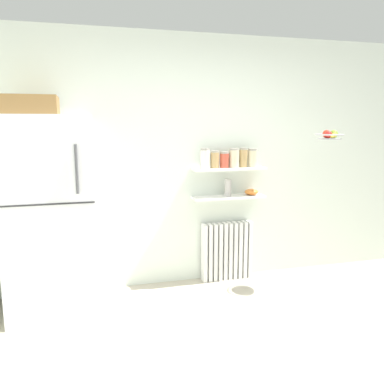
{
  "coord_description": "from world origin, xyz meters",
  "views": [
    {
      "loc": [
        -1.16,
        -2.03,
        1.7
      ],
      "look_at": [
        -0.16,
        1.6,
        1.05
      ],
      "focal_mm": 37.33,
      "sensor_mm": 36.0,
      "label": 1
    }
  ],
  "objects_px": {
    "storage_jar_3": "(234,158)",
    "radiator": "(227,251)",
    "refrigerator": "(50,212)",
    "shelf_bowl": "(251,192)",
    "vase": "(228,188)",
    "storage_jar_0": "(205,158)",
    "storage_jar_4": "(243,158)",
    "storage_jar_2": "(224,160)",
    "storage_jar_5": "(253,158)",
    "storage_jar_1": "(215,159)",
    "hanging_fruit_basket": "(330,135)"
  },
  "relations": [
    {
      "from": "storage_jar_1",
      "to": "hanging_fruit_basket",
      "type": "xyz_separation_m",
      "value": [
        1.06,
        -0.43,
        0.25
      ]
    },
    {
      "from": "storage_jar_2",
      "to": "storage_jar_3",
      "type": "distance_m",
      "value": 0.11
    },
    {
      "from": "storage_jar_2",
      "to": "storage_jar_4",
      "type": "distance_m",
      "value": 0.21
    },
    {
      "from": "radiator",
      "to": "vase",
      "type": "relative_size",
      "value": 3.49
    },
    {
      "from": "refrigerator",
      "to": "storage_jar_1",
      "type": "bearing_deg",
      "value": 8.3
    },
    {
      "from": "storage_jar_5",
      "to": "shelf_bowl",
      "type": "height_order",
      "value": "storage_jar_5"
    },
    {
      "from": "shelf_bowl",
      "to": "hanging_fruit_basket",
      "type": "relative_size",
      "value": 0.51
    },
    {
      "from": "storage_jar_3",
      "to": "storage_jar_4",
      "type": "relative_size",
      "value": 0.99
    },
    {
      "from": "storage_jar_0",
      "to": "hanging_fruit_basket",
      "type": "height_order",
      "value": "hanging_fruit_basket"
    },
    {
      "from": "storage_jar_0",
      "to": "vase",
      "type": "bearing_deg",
      "value": 0.0
    },
    {
      "from": "storage_jar_4",
      "to": "storage_jar_1",
      "type": "bearing_deg",
      "value": 180.0
    },
    {
      "from": "storage_jar_5",
      "to": "storage_jar_2",
      "type": "bearing_deg",
      "value": -180.0
    },
    {
      "from": "storage_jar_1",
      "to": "storage_jar_3",
      "type": "distance_m",
      "value": 0.21
    },
    {
      "from": "storage_jar_2",
      "to": "hanging_fruit_basket",
      "type": "relative_size",
      "value": 0.59
    },
    {
      "from": "hanging_fruit_basket",
      "to": "radiator",
      "type": "bearing_deg",
      "value": 152.62
    },
    {
      "from": "storage_jar_1",
      "to": "refrigerator",
      "type": "bearing_deg",
      "value": -171.7
    },
    {
      "from": "storage_jar_2",
      "to": "shelf_bowl",
      "type": "xyz_separation_m",
      "value": [
        0.31,
        0.0,
        -0.35
      ]
    },
    {
      "from": "vase",
      "to": "storage_jar_3",
      "type": "bearing_deg",
      "value": 0.0
    },
    {
      "from": "storage_jar_3",
      "to": "vase",
      "type": "bearing_deg",
      "value": 180.0
    },
    {
      "from": "shelf_bowl",
      "to": "storage_jar_3",
      "type": "bearing_deg",
      "value": 180.0
    },
    {
      "from": "hanging_fruit_basket",
      "to": "refrigerator",
      "type": "bearing_deg",
      "value": 175.78
    },
    {
      "from": "storage_jar_0",
      "to": "shelf_bowl",
      "type": "distance_m",
      "value": 0.65
    },
    {
      "from": "storage_jar_0",
      "to": "storage_jar_5",
      "type": "height_order",
      "value": "storage_jar_0"
    },
    {
      "from": "vase",
      "to": "refrigerator",
      "type": "bearing_deg",
      "value": -172.39
    },
    {
      "from": "storage_jar_1",
      "to": "hanging_fruit_basket",
      "type": "height_order",
      "value": "hanging_fruit_basket"
    },
    {
      "from": "storage_jar_4",
      "to": "storage_jar_5",
      "type": "distance_m",
      "value": 0.11
    },
    {
      "from": "storage_jar_2",
      "to": "storage_jar_0",
      "type": "bearing_deg",
      "value": 180.0
    },
    {
      "from": "hanging_fruit_basket",
      "to": "storage_jar_4",
      "type": "bearing_deg",
      "value": 149.48
    },
    {
      "from": "hanging_fruit_basket",
      "to": "shelf_bowl",
      "type": "bearing_deg",
      "value": 145.62
    },
    {
      "from": "radiator",
      "to": "shelf_bowl",
      "type": "distance_m",
      "value": 0.7
    },
    {
      "from": "radiator",
      "to": "storage_jar_1",
      "type": "xyz_separation_m",
      "value": [
        -0.16,
        -0.03,
        1.01
      ]
    },
    {
      "from": "storage_jar_1",
      "to": "storage_jar_3",
      "type": "relative_size",
      "value": 0.9
    },
    {
      "from": "shelf_bowl",
      "to": "refrigerator",
      "type": "bearing_deg",
      "value": -173.39
    },
    {
      "from": "storage_jar_1",
      "to": "storage_jar_3",
      "type": "bearing_deg",
      "value": -0.0
    },
    {
      "from": "radiator",
      "to": "hanging_fruit_basket",
      "type": "bearing_deg",
      "value": -27.38
    },
    {
      "from": "radiator",
      "to": "storage_jar_4",
      "type": "bearing_deg",
      "value": -10.64
    },
    {
      "from": "refrigerator",
      "to": "storage_jar_1",
      "type": "xyz_separation_m",
      "value": [
        1.62,
        0.24,
        0.41
      ]
    },
    {
      "from": "storage_jar_4",
      "to": "shelf_bowl",
      "type": "bearing_deg",
      "value": 0.0
    },
    {
      "from": "radiator",
      "to": "storage_jar_1",
      "type": "bearing_deg",
      "value": -169.36
    },
    {
      "from": "storage_jar_0",
      "to": "storage_jar_3",
      "type": "xyz_separation_m",
      "value": [
        0.32,
        0.0,
        -0.0
      ]
    },
    {
      "from": "radiator",
      "to": "shelf_bowl",
      "type": "relative_size",
      "value": 4.36
    },
    {
      "from": "storage_jar_3",
      "to": "radiator",
      "type": "bearing_deg",
      "value": 150.59
    },
    {
      "from": "storage_jar_3",
      "to": "storage_jar_2",
      "type": "bearing_deg",
      "value": 180.0
    },
    {
      "from": "storage_jar_0",
      "to": "hanging_fruit_basket",
      "type": "relative_size",
      "value": 0.73
    },
    {
      "from": "storage_jar_2",
      "to": "storage_jar_5",
      "type": "distance_m",
      "value": 0.32
    },
    {
      "from": "storage_jar_5",
      "to": "vase",
      "type": "relative_size",
      "value": 1.08
    },
    {
      "from": "storage_jar_0",
      "to": "hanging_fruit_basket",
      "type": "distance_m",
      "value": 1.26
    },
    {
      "from": "storage_jar_5",
      "to": "shelf_bowl",
      "type": "xyz_separation_m",
      "value": [
        -0.0,
        -0.0,
        -0.37
      ]
    },
    {
      "from": "hanging_fruit_basket",
      "to": "storage_jar_2",
      "type": "bearing_deg",
      "value": 155.43
    },
    {
      "from": "refrigerator",
      "to": "shelf_bowl",
      "type": "relative_size",
      "value": 13.25
    }
  ]
}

